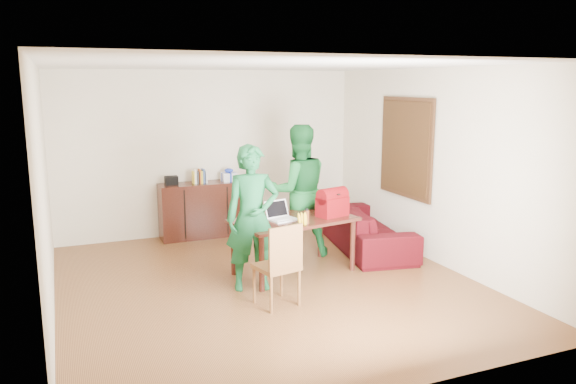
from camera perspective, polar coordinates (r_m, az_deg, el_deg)
name	(u,v)px	position (r m, az deg, el deg)	size (l,w,h in m)	color
room	(265,181)	(6.95, -2.37, 1.17)	(5.20, 5.70, 2.90)	#492612
table	(294,225)	(7.41, 0.59, -3.40)	(1.72, 1.17, 0.74)	black
chair	(277,281)	(6.46, -1.10, -9.05)	(0.52, 0.50, 0.97)	brown
person_near	(252,218)	(6.80, -3.64, -2.65)	(0.65, 0.43, 1.78)	#13592E
person_far	(298,191)	(8.11, 1.03, 0.11)	(0.93, 0.73, 1.92)	#166329
laptop	(283,217)	(7.29, -0.47, -2.55)	(0.39, 0.32, 0.24)	white
bananas	(302,223)	(7.04, 1.47, -3.16)	(0.17, 0.11, 0.06)	gold
bottle	(307,216)	(7.11, 1.91, -2.47)	(0.07, 0.07, 0.20)	#5E2E15
red_bag	(332,205)	(7.53, 4.53, -1.32)	(0.41, 0.24, 0.30)	maroon
sofa	(365,226)	(8.71, 7.85, -3.48)	(2.25, 0.88, 0.66)	#400808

